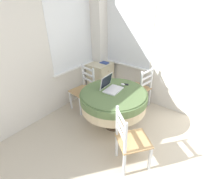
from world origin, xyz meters
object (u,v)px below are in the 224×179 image
Objects in this scene: dining_chair_near_back_window at (84,89)px; corner_cabinet at (101,78)px; cell_phone at (126,84)px; dining_chair_camera_near at (130,141)px; book_on_cabinet at (104,63)px; dining_chair_near_right_window at (140,88)px; round_dining_table at (114,99)px; laptop at (111,87)px; computer_mouse at (123,84)px.

corner_cabinet is (0.73, 0.15, -0.05)m from dining_chair_near_back_window.
dining_chair_near_back_window is (-0.23, 0.87, -0.29)m from cell_phone.
corner_cabinet is at bearing 50.30° from dining_chair_camera_near.
book_on_cabinet reaches higher than cell_phone.
book_on_cabinet is at bearing 47.75° from dining_chair_camera_near.
cell_phone is 0.15× the size of corner_cabinet.
dining_chair_camera_near reaches higher than corner_cabinet.
dining_chair_near_right_window is at bearing -5.44° from cell_phone.
round_dining_table is 1.27× the size of dining_chair_camera_near.
dining_chair_camera_near is at bearing -156.60° from dining_chair_near_right_window.
laptop is 2.97× the size of cell_phone.
dining_chair_near_back_window is 1.00× the size of dining_chair_near_right_window.
cell_phone is 0.59m from dining_chair_near_right_window.
round_dining_table is 5.97× the size of book_on_cabinet.
book_on_cabinet is at bearing 45.65° from round_dining_table.
cell_phone is 1.09m from book_on_cabinet.
dining_chair_camera_near is (-1.41, -0.61, 0.00)m from dining_chair_near_right_window.
round_dining_table is 1.33m from corner_cabinet.
dining_chair_camera_near is (-0.55, -0.67, -0.14)m from round_dining_table.
dining_chair_near_right_window is at bearing -4.26° from round_dining_table.
laptop reaches higher than dining_chair_near_right_window.
book_on_cabinet is (0.86, 0.83, 0.01)m from laptop.
cell_phone is 0.61× the size of book_on_cabinet.
corner_cabinet is at bearing 64.14° from cell_phone.
round_dining_table is 14.32× the size of computer_mouse.
dining_chair_near_back_window and dining_chair_near_right_window have the same top height.
book_on_cabinet is (0.04, 0.99, 0.34)m from dining_chair_near_right_window.
corner_cabinet is at bearing 48.51° from laptop.
dining_chair_near_back_window is (0.12, 0.86, -0.14)m from round_dining_table.
dining_chair_near_back_window is 1.67m from dining_chair_camera_near.
laptop is at bearing 161.55° from computer_mouse.
laptop is 4.36× the size of computer_mouse.
dining_chair_camera_near is 1.19× the size of corner_cabinet.
computer_mouse is (0.25, -0.08, -0.03)m from laptop.
round_dining_table is 0.88m from dining_chair_camera_near.
computer_mouse is at bearing 2.14° from round_dining_table.
computer_mouse is at bearing -78.38° from dining_chair_near_back_window.
book_on_cabinet is (1.45, 1.60, 0.34)m from dining_chair_camera_near.
dining_chair_near_back_window is at bearing 66.52° from dining_chair_camera_near.
dining_chair_camera_near is at bearing -140.84° from computer_mouse.
cell_phone is (0.06, -0.03, -0.02)m from computer_mouse.
round_dining_table is 1.51× the size of corner_cabinet.
round_dining_table is at bearing -130.08° from corner_cabinet.
computer_mouse is 0.65m from dining_chair_near_right_window.
round_dining_table is 1.31m from book_on_cabinet.
dining_chair_near_back_window is at bearing 84.20° from laptop.
dining_chair_camera_near reaches higher than book_on_cabinet.
laptop reaches higher than round_dining_table.
computer_mouse is 0.11× the size of corner_cabinet.
round_dining_table is at bearing 177.46° from cell_phone.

